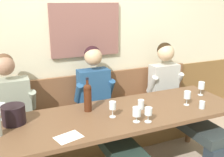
# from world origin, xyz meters

# --- Properties ---
(room_wall_back) EXTENTS (6.80, 0.12, 2.80)m
(room_wall_back) POSITION_xyz_m (-0.00, 1.09, 1.40)
(room_wall_back) COLOR beige
(room_wall_back) RESTS_ON ground
(wood_wainscot_panel) EXTENTS (6.80, 0.03, 0.91)m
(wood_wainscot_panel) POSITION_xyz_m (0.00, 1.04, 0.46)
(wood_wainscot_panel) COLOR brown
(wood_wainscot_panel) RESTS_ON ground
(wall_bench) EXTENTS (2.80, 0.42, 0.94)m
(wall_bench) POSITION_xyz_m (0.00, 0.83, 0.28)
(wall_bench) COLOR brown
(wall_bench) RESTS_ON ground
(dining_table) EXTENTS (2.50, 0.79, 0.76)m
(dining_table) POSITION_xyz_m (0.00, 0.17, 0.68)
(dining_table) COLOR brown
(dining_table) RESTS_ON ground
(person_right_seat) EXTENTS (0.54, 1.22, 1.30)m
(person_right_seat) POSITION_xyz_m (-0.96, 0.48, 0.63)
(person_right_seat) COLOR #372940
(person_right_seat) RESTS_ON ground
(person_center_right_seat) EXTENTS (0.47, 1.22, 1.32)m
(person_center_right_seat) POSITION_xyz_m (-0.02, 0.48, 0.64)
(person_center_right_seat) COLOR #253635
(person_center_right_seat) RESTS_ON ground
(person_center_left_seat) EXTENTS (0.48, 1.22, 1.29)m
(person_center_left_seat) POSITION_xyz_m (0.96, 0.47, 0.64)
(person_center_left_seat) COLOR #26313B
(person_center_left_seat) RESTS_ON ground
(ice_bucket) EXTENTS (0.20, 0.20, 0.17)m
(ice_bucket) POSITION_xyz_m (-0.94, 0.34, 0.84)
(ice_bucket) COLOR black
(ice_bucket) RESTS_ON dining_table
(wine_bottle_amber_mid) EXTENTS (0.08, 0.08, 0.34)m
(wine_bottle_amber_mid) POSITION_xyz_m (-0.25, 0.34, 0.91)
(wine_bottle_amber_mid) COLOR #472111
(wine_bottle_amber_mid) RESTS_ON dining_table
(wine_glass_by_bottle) EXTENTS (0.07, 0.07, 0.15)m
(wine_glass_by_bottle) POSITION_xyz_m (-0.08, 0.11, 0.87)
(wine_glass_by_bottle) COLOR silver
(wine_glass_by_bottle) RESTS_ON dining_table
(wine_glass_center_front) EXTENTS (0.07, 0.07, 0.16)m
(wine_glass_center_front) POSITION_xyz_m (1.09, 0.25, 0.87)
(wine_glass_center_front) COLOR silver
(wine_glass_center_front) RESTS_ON dining_table
(wine_glass_left_end) EXTENTS (0.07, 0.07, 0.16)m
(wine_glass_left_end) POSITION_xyz_m (-1.03, 0.47, 0.87)
(wine_glass_left_end) COLOR silver
(wine_glass_left_end) RESTS_ON dining_table
(wine_glass_near_bucket) EXTENTS (0.07, 0.07, 0.15)m
(wine_glass_near_bucket) POSITION_xyz_m (0.75, 0.07, 0.86)
(wine_glass_near_bucket) COLOR silver
(wine_glass_near_bucket) RESTS_ON dining_table
(wine_glass_mid_left) EXTENTS (0.07, 0.07, 0.14)m
(wine_glass_mid_left) POSITION_xyz_m (0.17, -0.11, 0.86)
(wine_glass_mid_left) COLOR silver
(wine_glass_mid_left) RESTS_ON dining_table
(wine_glass_mid_right) EXTENTS (0.08, 0.08, 0.14)m
(wine_glass_mid_right) POSITION_xyz_m (0.07, -0.07, 0.85)
(wine_glass_mid_right) COLOR silver
(wine_glass_mid_right) RESTS_ON dining_table
(water_tumbler_left) EXTENTS (0.06, 0.06, 0.09)m
(water_tumbler_left) POSITION_xyz_m (0.26, 0.18, 0.80)
(water_tumbler_left) COLOR silver
(water_tumbler_left) RESTS_ON dining_table
(water_tumbler_center) EXTENTS (0.06, 0.06, 0.08)m
(water_tumbler_center) POSITION_xyz_m (0.83, -0.06, 0.80)
(water_tumbler_center) COLOR silver
(water_tumbler_center) RESTS_ON dining_table
(tasting_sheet_left_guest) EXTENTS (0.24, 0.20, 0.00)m
(tasting_sheet_left_guest) POSITION_xyz_m (-0.56, -0.09, 0.76)
(tasting_sheet_left_guest) COLOR white
(tasting_sheet_left_guest) RESTS_ON dining_table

